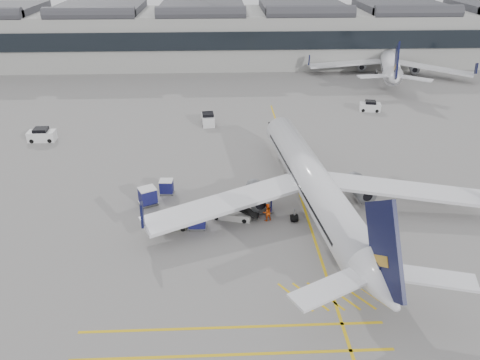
{
  "coord_description": "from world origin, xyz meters",
  "views": [
    {
      "loc": [
        1.45,
        -35.04,
        24.95
      ],
      "look_at": [
        3.24,
        5.38,
        4.0
      ],
      "focal_mm": 35.0,
      "sensor_mm": 36.0,
      "label": 1
    }
  ],
  "objects_px": {
    "ramp_agent_a": "(265,194)",
    "ramp_agent_b": "(267,212)",
    "belt_loader": "(231,213)",
    "airliner_main": "(314,185)",
    "baggage_cart_a": "(197,219)",
    "pushback_tug": "(174,223)"
  },
  "relations": [
    {
      "from": "airliner_main",
      "to": "baggage_cart_a",
      "type": "distance_m",
      "value": 12.21
    },
    {
      "from": "baggage_cart_a",
      "to": "ramp_agent_a",
      "type": "xyz_separation_m",
      "value": [
        6.98,
        4.89,
        -0.22
      ]
    },
    {
      "from": "baggage_cart_a",
      "to": "ramp_agent_b",
      "type": "height_order",
      "value": "baggage_cart_a"
    },
    {
      "from": "ramp_agent_a",
      "to": "belt_loader",
      "type": "bearing_deg",
      "value": 164.95
    },
    {
      "from": "belt_loader",
      "to": "pushback_tug",
      "type": "distance_m",
      "value": 5.74
    },
    {
      "from": "baggage_cart_a",
      "to": "pushback_tug",
      "type": "bearing_deg",
      "value": 179.83
    },
    {
      "from": "ramp_agent_b",
      "to": "baggage_cart_a",
      "type": "bearing_deg",
      "value": -11.96
    },
    {
      "from": "belt_loader",
      "to": "pushback_tug",
      "type": "height_order",
      "value": "belt_loader"
    },
    {
      "from": "belt_loader",
      "to": "ramp_agent_a",
      "type": "bearing_deg",
      "value": 55.65
    },
    {
      "from": "baggage_cart_a",
      "to": "pushback_tug",
      "type": "distance_m",
      "value": 2.24
    },
    {
      "from": "airliner_main",
      "to": "ramp_agent_a",
      "type": "height_order",
      "value": "airliner_main"
    },
    {
      "from": "airliner_main",
      "to": "belt_loader",
      "type": "bearing_deg",
      "value": -179.62
    },
    {
      "from": "airliner_main",
      "to": "ramp_agent_b",
      "type": "relative_size",
      "value": 20.4
    },
    {
      "from": "airliner_main",
      "to": "baggage_cart_a",
      "type": "bearing_deg",
      "value": -173.38
    },
    {
      "from": "pushback_tug",
      "to": "ramp_agent_a",
      "type": "bearing_deg",
      "value": 27.53
    },
    {
      "from": "airliner_main",
      "to": "baggage_cart_a",
      "type": "height_order",
      "value": "airliner_main"
    },
    {
      "from": "airliner_main",
      "to": "baggage_cart_a",
      "type": "relative_size",
      "value": 20.38
    },
    {
      "from": "baggage_cart_a",
      "to": "belt_loader",
      "type": "bearing_deg",
      "value": 29.1
    },
    {
      "from": "baggage_cart_a",
      "to": "ramp_agent_b",
      "type": "bearing_deg",
      "value": 10.22
    },
    {
      "from": "ramp_agent_a",
      "to": "pushback_tug",
      "type": "xyz_separation_m",
      "value": [
        -9.18,
        -4.82,
        -0.19
      ]
    },
    {
      "from": "belt_loader",
      "to": "pushback_tug",
      "type": "bearing_deg",
      "value": -148.75
    },
    {
      "from": "ramp_agent_a",
      "to": "ramp_agent_b",
      "type": "relative_size",
      "value": 0.84
    }
  ]
}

